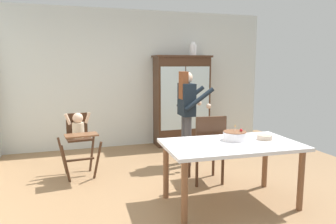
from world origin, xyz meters
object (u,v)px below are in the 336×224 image
object	(u,v)px
ceramic_vase	(193,50)
serving_bowl	(265,137)
high_chair_with_toddler	(79,133)
dining_table	(231,151)
dining_chair_far_side	(208,145)
adult_person	(187,106)
china_cabinet	(182,100)
birthday_cake	(235,136)

from	to	relation	value
ceramic_vase	serving_bowl	size ratio (longest dim) A/B	1.50
high_chair_with_toddler	serving_bowl	world-z (taller)	high_chair_with_toddler
dining_table	dining_chair_far_side	size ratio (longest dim) A/B	1.66
adult_person	ceramic_vase	bearing A→B (deg)	-23.80
china_cabinet	birthday_cake	size ratio (longest dim) A/B	6.49
adult_person	birthday_cake	world-z (taller)	adult_person
serving_bowl	dining_chair_far_side	distance (m)	0.81
adult_person	serving_bowl	xyz separation A→B (m)	(0.41, -1.54, -0.20)
adult_person	dining_chair_far_side	world-z (taller)	adult_person
dining_table	dining_chair_far_side	xyz separation A→B (m)	(0.02, 0.67, -0.09)
adult_person	dining_table	size ratio (longest dim) A/B	0.96
high_chair_with_toddler	adult_person	size ratio (longest dim) A/B	0.62
china_cabinet	serving_bowl	xyz separation A→B (m)	(0.03, -2.83, -0.15)
serving_bowl	high_chair_with_toddler	bearing A→B (deg)	144.99
china_cabinet	ceramic_vase	world-z (taller)	ceramic_vase
serving_bowl	dining_chair_far_side	size ratio (longest dim) A/B	0.19
china_cabinet	adult_person	bearing A→B (deg)	-106.64
serving_bowl	dining_table	bearing A→B (deg)	-176.15
adult_person	dining_table	world-z (taller)	adult_person
high_chair_with_toddler	adult_person	world-z (taller)	adult_person
adult_person	dining_table	distance (m)	1.60
dining_table	serving_bowl	world-z (taller)	serving_bowl
high_chair_with_toddler	china_cabinet	bearing A→B (deg)	26.96
china_cabinet	serving_bowl	bearing A→B (deg)	-89.47
adult_person	birthday_cake	size ratio (longest dim) A/B	5.47
high_chair_with_toddler	dining_chair_far_side	world-z (taller)	dining_chair_far_side
high_chair_with_toddler	adult_person	bearing A→B (deg)	-3.93
ceramic_vase	dining_chair_far_side	world-z (taller)	ceramic_vase
serving_bowl	adult_person	bearing A→B (deg)	104.99
high_chair_with_toddler	dining_chair_far_side	size ratio (longest dim) A/B	0.99
serving_bowl	dining_chair_far_side	xyz separation A→B (m)	(-0.45, 0.64, -0.21)
china_cabinet	dining_chair_far_side	distance (m)	2.26
birthday_cake	dining_chair_far_side	world-z (taller)	dining_chair_far_side
adult_person	serving_bowl	world-z (taller)	adult_person
dining_chair_far_side	high_chair_with_toddler	bearing A→B (deg)	-21.04
china_cabinet	birthday_cake	xyz separation A→B (m)	(-0.34, -2.75, -0.12)
high_chair_with_toddler	dining_chair_far_side	bearing A→B (deg)	-32.52
china_cabinet	dining_table	distance (m)	2.91
china_cabinet	adult_person	distance (m)	1.35
dining_chair_far_side	dining_table	bearing A→B (deg)	93.75
adult_person	dining_chair_far_side	bearing A→B (deg)	179.84
dining_table	serving_bowl	distance (m)	0.49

